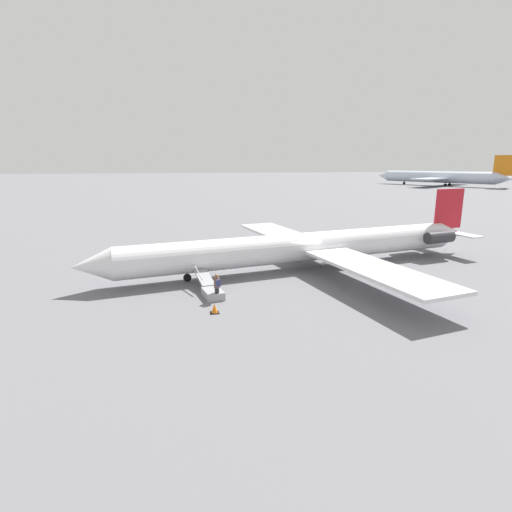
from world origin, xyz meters
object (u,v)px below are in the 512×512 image
object	(u,v)px
passenger	(217,285)
airplane_far_left	(440,177)
airplane_main	(313,246)
boarding_stairs	(211,290)

from	to	relation	value
passenger	airplane_far_left	bearing A→B (deg)	-51.44
passenger	airplane_main	bearing A→B (deg)	-63.26
airplane_far_left	boarding_stairs	xyz separation A→B (m)	(92.90, 106.90, -2.82)
airplane_main	airplane_far_left	world-z (taller)	airplane_far_left
airplane_main	passenger	world-z (taller)	airplane_main
airplane_far_left	boarding_stairs	bearing A→B (deg)	107.78
airplane_main	airplane_far_left	bearing A→B (deg)	-140.49
boarding_stairs	passenger	xyz separation A→B (m)	(-0.28, 1.07, 0.64)
boarding_stairs	airplane_main	bearing A→B (deg)	-68.96
boarding_stairs	passenger	distance (m)	1.28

